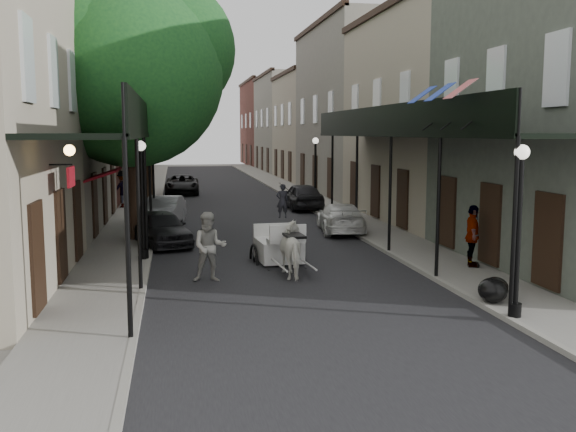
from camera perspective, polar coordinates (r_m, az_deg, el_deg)
name	(u,v)px	position (r m, az deg, el deg)	size (l,w,h in m)	color
ground	(310,306)	(15.30, 1.98, -8.03)	(140.00, 140.00, 0.00)	gray
road	(233,209)	(34.80, -4.89, 0.66)	(8.00, 90.00, 0.01)	black
sidewalk_left	(139,209)	(34.71, -13.14, 0.57)	(2.20, 90.00, 0.12)	gray
sidewalk_right	(323,206)	(35.59, 3.15, 0.92)	(2.20, 90.00, 0.12)	gray
building_row_left	(88,115)	(44.78, -17.32, 8.58)	(5.00, 80.00, 10.50)	#9F947F
building_row_right	(341,116)	(45.95, 4.75, 8.85)	(5.00, 80.00, 10.50)	gray
gallery_left	(120,133)	(21.47, -14.71, 7.11)	(2.20, 18.05, 4.88)	black
gallery_right	(404,133)	(22.81, 10.24, 7.24)	(2.20, 18.05, 4.88)	black
tree_near	(141,67)	(24.74, -12.90, 12.83)	(7.31, 6.80, 9.63)	#382619
tree_far	(153,102)	(38.66, -11.93, 9.86)	(6.45, 6.00, 8.61)	#382619
lamppost_right_near	(518,228)	(14.49, 19.81, -1.05)	(0.32, 0.32, 3.71)	black
lamppost_left	(142,198)	(20.55, -12.83, 1.57)	(0.32, 0.32, 3.71)	black
lamppost_right_far	(315,172)	(33.27, 2.45, 3.91)	(0.32, 0.32, 3.71)	black
horse	(295,250)	(18.28, 0.63, -3.02)	(0.82, 1.81, 1.53)	white
carriage	(276,230)	(20.52, -1.07, -1.23)	(1.68, 2.34, 2.55)	black
pedestrian_walking	(210,247)	(17.72, -6.98, -2.75)	(0.94, 0.73, 1.93)	#A1A098
pedestrian_sidewalk_left	(123,189)	(35.28, -14.43, 2.33)	(1.26, 0.73, 1.96)	gray
pedestrian_sidewalk_right	(473,236)	(19.73, 16.09, -1.72)	(1.08, 0.45, 1.84)	gray
car_left_near	(161,228)	(23.68, -11.18, -1.05)	(1.53, 3.81, 1.30)	black
car_left_mid	(164,211)	(28.63, -11.00, 0.40)	(1.37, 3.93, 1.30)	#9B9CA1
car_left_far	(182,184)	(43.40, -9.39, 2.79)	(2.17, 4.71, 1.31)	black
car_right_near	(341,218)	(26.41, 4.71, -0.16)	(1.69, 4.17, 1.21)	silver
car_right_far	(302,196)	(34.25, 1.26, 1.78)	(1.69, 4.20, 1.43)	black
trash_bags	(494,289)	(16.05, 17.84, -6.19)	(0.95, 1.10, 0.59)	black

